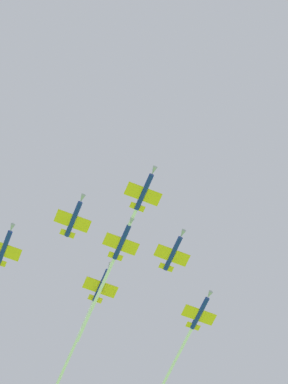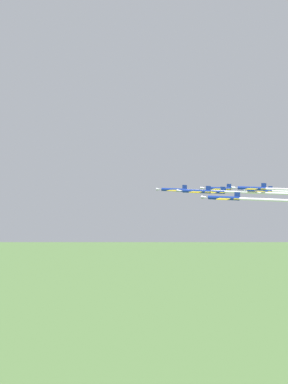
{
  "view_description": "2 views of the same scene",
  "coord_description": "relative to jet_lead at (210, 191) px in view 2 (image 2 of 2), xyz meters",
  "views": [
    {
      "loc": [
        60.52,
        -53.62,
        3.03
      ],
      "look_at": [
        10.88,
        -2.51,
        164.56
      ],
      "focal_mm": 69.75,
      "sensor_mm": 36.0,
      "label": 1
    },
    {
      "loc": [
        19.47,
        188.66,
        179.79
      ],
      "look_at": [
        21.79,
        9.29,
        164.73
      ],
      "focal_mm": 48.73,
      "sensor_mm": 36.0,
      "label": 2
    }
  ],
  "objects": [
    {
      "name": "jet_lead",
      "position": [
        0.0,
        0.0,
        0.0
      ],
      "size": [
        48.76,
        23.09,
        2.52
      ],
      "rotation": [
        0.0,
        0.0,
        4.3
      ],
      "color": "navy"
    },
    {
      "name": "jet_port_outer",
      "position": [
        -0.42,
        0.18,
        -0.22
      ],
      "size": [
        11.92,
        9.25,
        2.52
      ],
      "rotation": [
        0.0,
        0.0,
        4.3
      ],
      "color": "navy"
    },
    {
      "name": "jet_starboard_inner",
      "position": [
        -4.44,
        -12.3,
        -0.04
      ],
      "size": [
        11.92,
        9.25,
        2.52
      ],
      "rotation": [
        0.0,
        0.0,
        4.3
      ],
      "color": "navy"
    },
    {
      "name": "jet_port_inner",
      "position": [
        5.99,
        11.62,
        0.88
      ],
      "size": [
        11.92,
        9.25,
        2.52
      ],
      "rotation": [
        0.0,
        0.0,
        4.3
      ],
      "color": "navy"
    },
    {
      "name": "jet_starboard_outer",
      "position": [
        -16.79,
        35.79,
        0.27
      ],
      "size": [
        56.37,
        26.41,
        2.52
      ],
      "rotation": [
        0.0,
        0.0,
        4.3
      ],
      "color": "navy"
    },
    {
      "name": "jet_port_trail",
      "position": [
        -24.09,
        10.51,
        1.47
      ],
      "size": [
        43.47,
        20.79,
        2.52
      ],
      "rotation": [
        0.0,
        0.0,
        4.3
      ],
      "color": "navy"
    }
  ]
}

